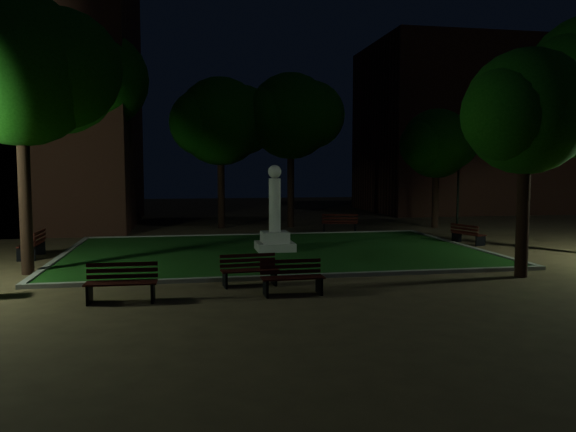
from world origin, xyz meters
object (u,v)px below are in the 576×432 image
bench_west_near (122,284)px  bench_far_side (340,224)px  bench_near_right (292,278)px  bench_left_side (33,245)px  bench_right_side (467,235)px  monument (275,227)px  bench_near_left (249,271)px

bench_west_near → bench_far_side: bearing=56.3°
bench_near_right → bench_left_side: 10.77m
bench_left_side → bench_far_side: bench_left_side is taller
bench_right_side → bench_west_near: bearing=103.6°
bench_near_right → bench_right_side: bench_near_right is taller
bench_left_side → bench_far_side: bearing=111.7°
bench_near_right → bench_west_near: size_ratio=0.94×
monument → bench_right_side: (8.26, 0.79, -0.57)m
monument → bench_near_left: 6.04m
bench_west_near → bench_left_side: bench_left_side is taller
bench_near_right → bench_left_side: bench_left_side is taller
bench_right_side → monument: bearing=78.1°
bench_near_left → bench_left_side: bearing=133.8°
bench_near_right → bench_right_side: size_ratio=0.99×
monument → bench_west_near: monument is taller
bench_left_side → bench_right_side: bench_left_side is taller
bench_right_side → bench_near_right: bearing=113.8°
bench_west_near → bench_right_side: 15.25m
monument → bench_near_left: (-1.63, -5.79, -0.56)m
bench_far_side → bench_west_near: bearing=67.9°
bench_left_side → bench_far_side: 13.76m
bench_near_right → monument: bearing=82.9°
bench_near_right → bench_far_side: size_ratio=0.87×
bench_right_side → bench_far_side: bearing=23.7°
monument → bench_west_near: (-4.82, -7.07, -0.53)m
monument → bench_near_right: bearing=-95.6°
monument → bench_left_side: 8.62m
bench_west_near → bench_right_side: size_ratio=1.05×
monument → bench_near_right: 7.10m
monument → bench_left_side: monument is taller
monument → bench_west_near: bearing=-124.3°
bench_west_near → bench_far_side: (8.91, 12.64, 0.02)m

